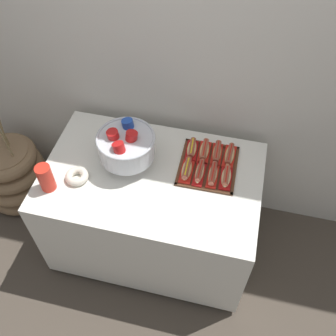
{
  "coord_description": "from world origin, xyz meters",
  "views": [
    {
      "loc": [
        0.41,
        -1.31,
        2.51
      ],
      "look_at": [
        0.09,
        0.05,
        0.8
      ],
      "focal_mm": 41.5,
      "sensor_mm": 36.0,
      "label": 1
    }
  ],
  "objects_px": {
    "hot_dog_2": "(213,175)",
    "cup_stack": "(46,178)",
    "punch_bowl": "(126,145)",
    "hot_dog_0": "(187,170)",
    "donut": "(77,176)",
    "serving_tray": "(208,166)",
    "hot_dog_3": "(226,177)",
    "buffet_table": "(153,209)",
    "hot_dog_1": "(200,172)",
    "hot_dog_4": "(192,149)",
    "floor_vase": "(14,174)",
    "hot_dog_6": "(217,153)",
    "hot_dog_7": "(230,155)",
    "hot_dog_5": "(204,151)"
  },
  "relations": [
    {
      "from": "hot_dog_2",
      "to": "cup_stack",
      "type": "relative_size",
      "value": 0.99
    },
    {
      "from": "hot_dog_2",
      "to": "hot_dog_7",
      "type": "bearing_deg",
      "value": 66.62
    },
    {
      "from": "hot_dog_4",
      "to": "hot_dog_7",
      "type": "height_order",
      "value": "same"
    },
    {
      "from": "floor_vase",
      "to": "hot_dog_2",
      "type": "distance_m",
      "value": 1.57
    },
    {
      "from": "hot_dog_5",
      "to": "punch_bowl",
      "type": "xyz_separation_m",
      "value": [
        -0.42,
        -0.16,
        0.11
      ]
    },
    {
      "from": "serving_tray",
      "to": "hot_dog_1",
      "type": "xyz_separation_m",
      "value": [
        -0.04,
        -0.08,
        0.03
      ]
    },
    {
      "from": "hot_dog_1",
      "to": "hot_dog_3",
      "type": "bearing_deg",
      "value": 1.06
    },
    {
      "from": "hot_dog_0",
      "to": "donut",
      "type": "xyz_separation_m",
      "value": [
        -0.6,
        -0.18,
        -0.02
      ]
    },
    {
      "from": "floor_vase",
      "to": "hot_dog_0",
      "type": "xyz_separation_m",
      "value": [
        1.32,
        -0.11,
        0.56
      ]
    },
    {
      "from": "buffet_table",
      "to": "donut",
      "type": "xyz_separation_m",
      "value": [
        -0.4,
        -0.12,
        0.38
      ]
    },
    {
      "from": "punch_bowl",
      "to": "floor_vase",
      "type": "bearing_deg",
      "value": 174.24
    },
    {
      "from": "hot_dog_1",
      "to": "hot_dog_2",
      "type": "bearing_deg",
      "value": 1.06
    },
    {
      "from": "punch_bowl",
      "to": "hot_dog_3",
      "type": "bearing_deg",
      "value": -0.56
    },
    {
      "from": "hot_dog_4",
      "to": "hot_dog_7",
      "type": "distance_m",
      "value": 0.23
    },
    {
      "from": "hot_dog_6",
      "to": "punch_bowl",
      "type": "height_order",
      "value": "punch_bowl"
    },
    {
      "from": "floor_vase",
      "to": "serving_tray",
      "type": "relative_size",
      "value": 2.92
    },
    {
      "from": "floor_vase",
      "to": "serving_tray",
      "type": "bearing_deg",
      "value": -0.9
    },
    {
      "from": "hot_dog_2",
      "to": "cup_stack",
      "type": "height_order",
      "value": "cup_stack"
    },
    {
      "from": "hot_dog_2",
      "to": "hot_dog_0",
      "type": "bearing_deg",
      "value": -178.94
    },
    {
      "from": "hot_dog_1",
      "to": "donut",
      "type": "bearing_deg",
      "value": -165.05
    },
    {
      "from": "floor_vase",
      "to": "hot_dog_5",
      "type": "height_order",
      "value": "floor_vase"
    },
    {
      "from": "hot_dog_1",
      "to": "hot_dog_3",
      "type": "xyz_separation_m",
      "value": [
        0.15,
        0.0,
        -0.0
      ]
    },
    {
      "from": "hot_dog_7",
      "to": "hot_dog_2",
      "type": "bearing_deg",
      "value": -113.38
    },
    {
      "from": "hot_dog_1",
      "to": "punch_bowl",
      "type": "xyz_separation_m",
      "value": [
        -0.43,
        0.01,
        0.11
      ]
    },
    {
      "from": "buffet_table",
      "to": "hot_dog_0",
      "type": "relative_size",
      "value": 7.53
    },
    {
      "from": "buffet_table",
      "to": "hot_dog_1",
      "type": "bearing_deg",
      "value": 11.62
    },
    {
      "from": "hot_dog_3",
      "to": "floor_vase",
      "type": "bearing_deg",
      "value": 176.18
    },
    {
      "from": "floor_vase",
      "to": "cup_stack",
      "type": "relative_size",
      "value": 6.25
    },
    {
      "from": "hot_dog_3",
      "to": "hot_dog_4",
      "type": "bearing_deg",
      "value": 144.81
    },
    {
      "from": "hot_dog_0",
      "to": "hot_dog_6",
      "type": "height_order",
      "value": "hot_dog_0"
    },
    {
      "from": "donut",
      "to": "hot_dog_4",
      "type": "bearing_deg",
      "value": 30.03
    },
    {
      "from": "buffet_table",
      "to": "serving_tray",
      "type": "bearing_deg",
      "value": 24.38
    },
    {
      "from": "hot_dog_0",
      "to": "hot_dog_4",
      "type": "xyz_separation_m",
      "value": [
        -0.0,
        0.16,
        -0.0
      ]
    },
    {
      "from": "buffet_table",
      "to": "hot_dog_3",
      "type": "height_order",
      "value": "hot_dog_3"
    },
    {
      "from": "serving_tray",
      "to": "hot_dog_3",
      "type": "distance_m",
      "value": 0.14
    },
    {
      "from": "hot_dog_2",
      "to": "hot_dog_7",
      "type": "relative_size",
      "value": 0.94
    },
    {
      "from": "floor_vase",
      "to": "hot_dog_6",
      "type": "distance_m",
      "value": 1.57
    },
    {
      "from": "hot_dog_3",
      "to": "punch_bowl",
      "type": "height_order",
      "value": "punch_bowl"
    },
    {
      "from": "floor_vase",
      "to": "hot_dog_5",
      "type": "bearing_deg",
      "value": 2.45
    },
    {
      "from": "punch_bowl",
      "to": "donut",
      "type": "xyz_separation_m",
      "value": [
        -0.24,
        -0.19,
        -0.12
      ]
    },
    {
      "from": "hot_dog_6",
      "to": "hot_dog_0",
      "type": "bearing_deg",
      "value": -131.21
    },
    {
      "from": "hot_dog_2",
      "to": "punch_bowl",
      "type": "bearing_deg",
      "value": 179.2
    },
    {
      "from": "hot_dog_0",
      "to": "punch_bowl",
      "type": "relative_size",
      "value": 0.51
    },
    {
      "from": "buffet_table",
      "to": "floor_vase",
      "type": "relative_size",
      "value": 1.18
    },
    {
      "from": "hot_dog_0",
      "to": "hot_dog_3",
      "type": "relative_size",
      "value": 1.04
    },
    {
      "from": "hot_dog_4",
      "to": "hot_dog_6",
      "type": "height_order",
      "value": "hot_dog_6"
    },
    {
      "from": "hot_dog_1",
      "to": "cup_stack",
      "type": "xyz_separation_m",
      "value": [
        -0.8,
        -0.27,
        0.05
      ]
    },
    {
      "from": "hot_dog_6",
      "to": "floor_vase",
      "type": "bearing_deg",
      "value": -177.62
    },
    {
      "from": "hot_dog_5",
      "to": "hot_dog_7",
      "type": "height_order",
      "value": "hot_dog_5"
    },
    {
      "from": "serving_tray",
      "to": "hot_dog_3",
      "type": "bearing_deg",
      "value": -35.19
    }
  ]
}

